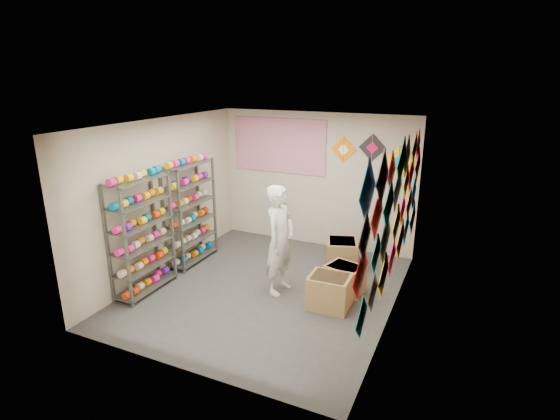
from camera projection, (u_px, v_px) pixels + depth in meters
The scene contains 12 objects.
ground at pixel (267, 289), 7.21m from camera, with size 4.50×4.50×0.00m, color #33302D.
room_walls at pixel (266, 193), 6.71m from camera, with size 4.50×4.50×4.50m.
shelf_rack_front at pixel (142, 236), 6.89m from camera, with size 0.40×1.10×1.90m, color #4C5147.
shelf_rack_back at pixel (190, 213), 8.01m from camera, with size 0.40×1.10×1.90m, color #4C5147.
string_spools at pixel (167, 219), 7.42m from camera, with size 0.12×2.36×0.12m.
kite_wall_display at pixel (397, 208), 5.96m from camera, with size 0.06×4.34×2.06m.
back_wall_kites at pixel (375, 155), 8.10m from camera, with size 1.62×0.02×0.81m.
poster at pixel (279, 146), 8.85m from camera, with size 2.00×0.01×1.10m, color #8153B4.
shopkeeper at pixel (280, 240), 6.90m from camera, with size 0.48×0.68×1.78m, color beige.
carton_a at pixel (330, 292), 6.59m from camera, with size 0.61×0.51×0.51m, color olive.
carton_b at pixel (344, 279), 7.05m from camera, with size 0.56×0.46×0.46m, color olive.
carton_c at pixel (342, 254), 7.96m from camera, with size 0.53×0.59×0.51m, color olive.
Camera 1 is at (2.88, -5.80, 3.42)m, focal length 28.00 mm.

